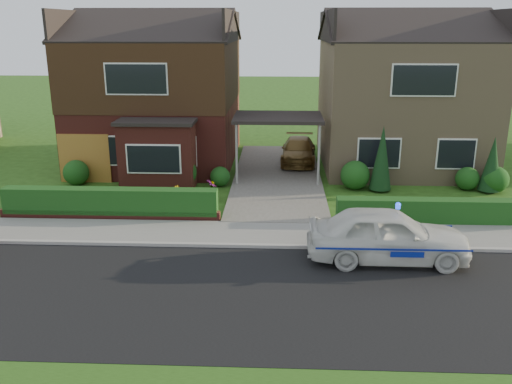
{
  "coord_description": "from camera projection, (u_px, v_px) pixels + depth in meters",
  "views": [
    {
      "loc": [
        0.06,
        -12.22,
        6.53
      ],
      "look_at": [
        -0.63,
        3.5,
        1.65
      ],
      "focal_mm": 38.0,
      "sensor_mm": 36.0,
      "label": 1
    }
  ],
  "objects": [
    {
      "name": "carport_link",
      "position": [
        278.0,
        119.0,
        23.26
      ],
      "size": [
        3.8,
        3.0,
        2.77
      ],
      "color": "black",
      "rests_on": "ground"
    },
    {
      "name": "hedge_left",
      "position": [
        112.0,
        218.0,
        19.04
      ],
      "size": [
        7.5,
        0.55,
        0.9
      ],
      "primitive_type": "cube",
      "color": "#133E14",
      "rests_on": "ground"
    },
    {
      "name": "potted_plant_c",
      "position": [
        212.0,
        191.0,
        20.68
      ],
      "size": [
        0.53,
        0.53,
        0.85
      ],
      "primitive_type": "imported",
      "rotation": [
        0.0,
        0.0,
        1.68
      ],
      "color": "gray",
      "rests_on": "ground"
    },
    {
      "name": "potted_plant_b",
      "position": [
        174.0,
        195.0,
        20.29
      ],
      "size": [
        0.54,
        0.5,
        0.79
      ],
      "primitive_type": "imported",
      "rotation": [
        0.0,
        0.0,
        0.42
      ],
      "color": "gray",
      "rests_on": "ground"
    },
    {
      "name": "sidewalk",
      "position": [
        276.0,
        234.0,
        17.49
      ],
      "size": [
        60.0,
        2.0,
        0.1
      ],
      "primitive_type": "cube",
      "color": "slate",
      "rests_on": "ground"
    },
    {
      "name": "shrub_left_mid",
      "position": [
        181.0,
        172.0,
        22.44
      ],
      "size": [
        1.32,
        1.32,
        1.32
      ],
      "primitive_type": "sphere",
      "color": "#133E14",
      "rests_on": "ground"
    },
    {
      "name": "hedge_right",
      "position": [
        446.0,
        225.0,
        18.46
      ],
      "size": [
        7.5,
        0.55,
        0.8
      ],
      "primitive_type": "cube",
      "color": "#133E14",
      "rests_on": "ground"
    },
    {
      "name": "house_left",
      "position": [
        158.0,
        84.0,
        25.97
      ],
      "size": [
        7.5,
        9.53,
        7.25
      ],
      "color": "maroon",
      "rests_on": "ground"
    },
    {
      "name": "ground",
      "position": [
        275.0,
        296.0,
        13.6
      ],
      "size": [
        120.0,
        120.0,
        0.0
      ],
      "primitive_type": "plane",
      "color": "#244813",
      "rests_on": "ground"
    },
    {
      "name": "potted_plant_a",
      "position": [
        47.0,
        201.0,
        19.54
      ],
      "size": [
        0.51,
        0.42,
        0.84
      ],
      "primitive_type": "imported",
      "rotation": [
        0.0,
        0.0,
        0.32
      ],
      "color": "gray",
      "rests_on": "ground"
    },
    {
      "name": "police_car",
      "position": [
        388.0,
        235.0,
        15.43
      ],
      "size": [
        4.2,
        4.59,
        1.72
      ],
      "rotation": [
        0.0,
        0.0,
        1.56
      ],
      "color": "silver",
      "rests_on": "ground"
    },
    {
      "name": "driveway",
      "position": [
        277.0,
        176.0,
        24.07
      ],
      "size": [
        3.8,
        12.0,
        0.12
      ],
      "primitive_type": "cube",
      "color": "#666059",
      "rests_on": "ground"
    },
    {
      "name": "conifer_b",
      "position": [
        492.0,
        166.0,
        21.69
      ],
      "size": [
        0.9,
        0.9,
        2.2
      ],
      "primitive_type": "cone",
      "color": "black",
      "rests_on": "ground"
    },
    {
      "name": "driveway_car",
      "position": [
        298.0,
        151.0,
        26.17
      ],
      "size": [
        1.82,
        4.02,
        1.14
      ],
      "primitive_type": "imported",
      "rotation": [
        0.0,
        0.0,
        -0.05
      ],
      "color": "brown",
      "rests_on": "driveway"
    },
    {
      "name": "road",
      "position": [
        275.0,
        296.0,
        13.6
      ],
      "size": [
        60.0,
        6.0,
        0.02
      ],
      "primitive_type": "cube",
      "color": "black",
      "rests_on": "ground"
    },
    {
      "name": "kerb",
      "position": [
        276.0,
        246.0,
        16.49
      ],
      "size": [
        60.0,
        0.16,
        0.12
      ],
      "primitive_type": "cube",
      "color": "#9E9993",
      "rests_on": "ground"
    },
    {
      "name": "shrub_right_far",
      "position": [
        495.0,
        179.0,
        21.85
      ],
      "size": [
        1.08,
        1.08,
        1.08
      ],
      "primitive_type": "sphere",
      "color": "#133E14",
      "rests_on": "ground"
    },
    {
      "name": "dwarf_wall",
      "position": [
        110.0,
        215.0,
        18.84
      ],
      "size": [
        7.7,
        0.25,
        0.36
      ],
      "primitive_type": "cube",
      "color": "maroon",
      "rests_on": "ground"
    },
    {
      "name": "shrub_right_near",
      "position": [
        355.0,
        175.0,
        22.25
      ],
      "size": [
        1.2,
        1.2,
        1.2
      ],
      "primitive_type": "sphere",
      "color": "#133E14",
      "rests_on": "ground"
    },
    {
      "name": "shrub_right_mid",
      "position": [
        467.0,
        179.0,
        22.19
      ],
      "size": [
        0.96,
        0.96,
        0.96
      ],
      "primitive_type": "sphere",
      "color": "#133E14",
      "rests_on": "ground"
    },
    {
      "name": "shrub_left_near",
      "position": [
        220.0,
        176.0,
        22.73
      ],
      "size": [
        0.84,
        0.84,
        0.84
      ],
      "primitive_type": "sphere",
      "color": "#133E14",
      "rests_on": "ground"
    },
    {
      "name": "house_right",
      "position": [
        401.0,
        88.0,
        25.62
      ],
      "size": [
        7.5,
        8.06,
        7.25
      ],
      "color": "#A08362",
      "rests_on": "ground"
    },
    {
      "name": "conifer_a",
      "position": [
        382.0,
        160.0,
        21.81
      ],
      "size": [
        0.9,
        0.9,
        2.6
      ],
      "primitive_type": "cone",
      "color": "black",
      "rests_on": "ground"
    },
    {
      "name": "shrub_left_far",
      "position": [
        76.0,
        173.0,
        22.85
      ],
      "size": [
        1.08,
        1.08,
        1.08
      ],
      "primitive_type": "sphere",
      "color": "#133E14",
      "rests_on": "ground"
    },
    {
      "name": "garage_door",
      "position": [
        85.0,
        158.0,
        23.13
      ],
      "size": [
        2.2,
        0.1,
        2.1
      ],
      "primitive_type": "cube",
      "color": "#9A6321",
      "rests_on": "ground"
    }
  ]
}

